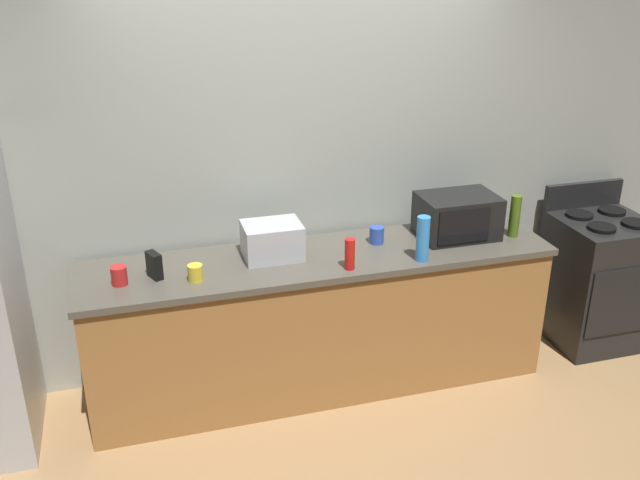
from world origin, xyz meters
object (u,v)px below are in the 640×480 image
(mug_blue, at_px, (377,235))
(microwave, at_px, (457,216))
(bottle_olive_oil, at_px, (515,216))
(stove_range, at_px, (597,280))
(cordless_phone, at_px, (154,265))
(bottle_hot_sauce, at_px, (350,254))
(mug_yellow, at_px, (195,273))
(toaster_oven, at_px, (272,240))
(bottle_spray_cleaner, at_px, (423,239))
(mug_red, at_px, (119,276))

(mug_blue, bearing_deg, microwave, -3.87)
(bottle_olive_oil, xyz_separation_m, mug_blue, (-0.87, 0.14, -0.08))
(stove_range, height_order, bottle_olive_oil, bottle_olive_oil)
(bottle_olive_oil, distance_m, mug_blue, 0.88)
(microwave, relative_size, cordless_phone, 3.20)
(cordless_phone, distance_m, mug_blue, 1.36)
(bottle_hot_sauce, relative_size, mug_yellow, 1.95)
(toaster_oven, height_order, mug_yellow, toaster_oven)
(toaster_oven, bearing_deg, bottle_hot_sauce, -36.00)
(toaster_oven, bearing_deg, cordless_phone, -172.59)
(toaster_oven, bearing_deg, mug_yellow, -158.14)
(bottle_spray_cleaner, distance_m, mug_blue, 0.36)
(microwave, height_order, mug_red, microwave)
(cordless_phone, distance_m, mug_yellow, 0.24)
(stove_range, distance_m, cordless_phone, 3.01)
(bottle_olive_oil, xyz_separation_m, bottle_spray_cleaner, (-0.70, -0.18, 0.00))
(microwave, height_order, toaster_oven, microwave)
(stove_range, xyz_separation_m, cordless_phone, (-2.96, -0.03, 0.51))
(cordless_phone, bearing_deg, bottle_hot_sauce, -32.94)
(mug_blue, bearing_deg, toaster_oven, -178.01)
(stove_range, xyz_separation_m, mug_blue, (-1.61, 0.08, 0.49))
(toaster_oven, distance_m, mug_red, 0.89)
(stove_range, distance_m, microwave, 1.23)
(microwave, relative_size, mug_yellow, 5.08)
(mug_red, bearing_deg, stove_range, 1.10)
(stove_range, relative_size, bottle_spray_cleaner, 3.96)
(mug_yellow, bearing_deg, toaster_oven, 21.86)
(toaster_oven, xyz_separation_m, bottle_spray_cleaner, (0.83, -0.29, 0.03))
(toaster_oven, bearing_deg, mug_blue, 1.99)
(mug_yellow, bearing_deg, cordless_phone, 154.39)
(mug_red, bearing_deg, mug_yellow, -9.86)
(toaster_oven, height_order, mug_red, toaster_oven)
(bottle_hot_sauce, bearing_deg, mug_red, 172.78)
(bottle_spray_cleaner, bearing_deg, microwave, 37.76)
(bottle_hot_sauce, relative_size, mug_blue, 1.74)
(stove_range, bearing_deg, bottle_spray_cleaner, -171.01)
(cordless_phone, relative_size, mug_blue, 1.42)
(bottle_spray_cleaner, distance_m, mug_yellow, 1.31)
(stove_range, height_order, mug_red, stove_range)
(cordless_phone, distance_m, bottle_olive_oil, 2.22)
(microwave, xyz_separation_m, bottle_olive_oil, (0.35, -0.10, 0.00))
(microwave, relative_size, bottle_spray_cleaner, 1.76)
(stove_range, relative_size, toaster_oven, 3.18)
(bottle_hot_sauce, bearing_deg, mug_blue, 47.69)
(mug_yellow, relative_size, mug_blue, 0.90)
(toaster_oven, relative_size, bottle_olive_oil, 1.26)
(mug_yellow, bearing_deg, bottle_hot_sauce, -5.98)
(bottle_olive_oil, relative_size, bottle_spray_cleaner, 0.99)
(bottle_olive_oil, bearing_deg, toaster_oven, 175.83)
(cordless_phone, distance_m, bottle_spray_cleaner, 1.53)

